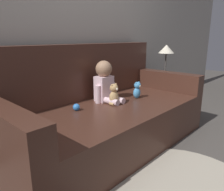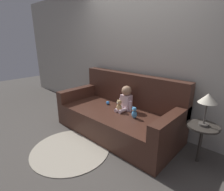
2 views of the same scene
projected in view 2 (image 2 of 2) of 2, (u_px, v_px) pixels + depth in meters
name	position (u px, v px, depth m)	size (l,w,h in m)	color
ground_plane	(116.00, 132.00, 3.12)	(12.00, 12.00, 0.00)	#4C4742
wall_back	(138.00, 56.00, 3.13)	(8.00, 0.05, 2.60)	#ADA89E
couch	(119.00, 114.00, 3.08)	(2.14, 1.00, 0.99)	#47281E
person_baby	(126.00, 99.00, 2.98)	(0.27, 0.32, 0.42)	silver
teddy_bear_brown	(119.00, 106.00, 2.92)	(0.12, 0.10, 0.21)	tan
plush_toy_side	(134.00, 113.00, 2.68)	(0.09, 0.08, 0.18)	#4C9EDB
toy_ball	(108.00, 103.00, 3.27)	(0.06, 0.06, 0.06)	#337FDB
floor_rug	(71.00, 149.00, 2.61)	(1.15, 1.15, 0.01)	#B2A893
side_table	(205.00, 113.00, 2.16)	(0.39, 0.39, 0.96)	#332D28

